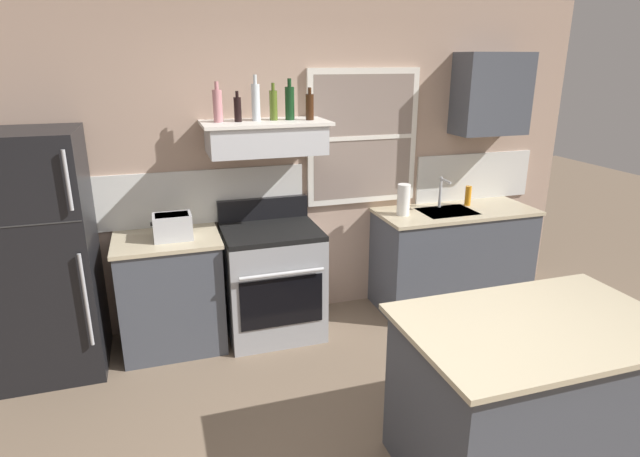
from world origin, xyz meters
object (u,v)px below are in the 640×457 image
(refrigerator, at_px, (41,256))
(bottle_balsamic_dark, at_px, (238,109))
(bottle_rose_pink, at_px, (218,105))
(bottle_dark_green_wine, at_px, (290,103))
(bottle_clear_tall, at_px, (256,102))
(bottle_olive_oil_square, at_px, (273,105))
(paper_towel_roll, at_px, (404,200))
(toaster, at_px, (173,226))
(bottle_brown_stout, at_px, (310,106))
(stove_range, at_px, (272,280))
(dish_soap_bottle, at_px, (468,196))
(kitchen_island, at_px, (529,398))

(refrigerator, xyz_separation_m, bottle_balsamic_dark, (1.45, 0.12, 0.96))
(bottle_rose_pink, relative_size, bottle_dark_green_wine, 0.95)
(bottle_clear_tall, height_order, bottle_olive_oil_square, bottle_clear_tall)
(refrigerator, distance_m, bottle_clear_tall, 1.89)
(bottle_dark_green_wine, distance_m, paper_towel_roll, 1.28)
(bottle_olive_oil_square, bearing_deg, refrigerator, -175.23)
(toaster, bearing_deg, bottle_brown_stout, 3.54)
(toaster, xyz_separation_m, paper_towel_roll, (1.92, 0.05, 0.04))
(paper_towel_roll, bearing_deg, bottle_olive_oil_square, 175.65)
(toaster, xyz_separation_m, bottle_dark_green_wine, (0.95, 0.12, 0.87))
(stove_range, height_order, bottle_balsamic_dark, bottle_balsamic_dark)
(bottle_balsamic_dark, xyz_separation_m, bottle_dark_green_wine, (0.40, 0.01, 0.04))
(toaster, relative_size, bottle_olive_oil_square, 1.07)
(bottle_dark_green_wine, relative_size, dish_soap_bottle, 1.72)
(bottle_rose_pink, xyz_separation_m, bottle_olive_oil_square, (0.42, 0.00, -0.01))
(stove_range, distance_m, bottle_rose_pink, 1.45)
(bottle_brown_stout, bearing_deg, bottle_clear_tall, 170.66)
(refrigerator, relative_size, toaster, 5.91)
(refrigerator, bearing_deg, bottle_brown_stout, 2.23)
(dish_soap_bottle, bearing_deg, kitchen_island, -113.50)
(kitchen_island, bearing_deg, bottle_balsamic_dark, 120.20)
(bottle_rose_pink, xyz_separation_m, bottle_balsamic_dark, (0.14, -0.02, -0.03))
(bottle_rose_pink, distance_m, paper_towel_roll, 1.73)
(bottle_olive_oil_square, bearing_deg, bottle_balsamic_dark, -175.79)
(stove_range, relative_size, bottle_clear_tall, 3.22)
(paper_towel_roll, bearing_deg, kitchen_island, -95.64)
(bottle_rose_pink, height_order, dish_soap_bottle, bottle_rose_pink)
(bottle_olive_oil_square, relative_size, dish_soap_bottle, 1.54)
(refrigerator, distance_m, bottle_olive_oil_square, 1.99)
(toaster, bearing_deg, bottle_rose_pink, 18.25)
(bottle_brown_stout, bearing_deg, bottle_rose_pink, 174.66)
(toaster, distance_m, kitchen_island, 2.64)
(refrigerator, distance_m, paper_towel_roll, 2.83)
(refrigerator, height_order, bottle_rose_pink, bottle_rose_pink)
(toaster, distance_m, dish_soap_bottle, 2.63)
(dish_soap_bottle, bearing_deg, refrigerator, -177.40)
(bottle_brown_stout, bearing_deg, bottle_olive_oil_square, 166.21)
(refrigerator, height_order, bottle_dark_green_wine, bottle_dark_green_wine)
(bottle_brown_stout, distance_m, kitchen_island, 2.51)
(bottle_olive_oil_square, bearing_deg, bottle_rose_pink, -179.79)
(bottle_balsamic_dark, distance_m, paper_towel_roll, 1.59)
(bottle_dark_green_wine, relative_size, bottle_brown_stout, 1.27)
(toaster, xyz_separation_m, kitchen_island, (1.73, -1.92, -0.55))
(bottle_balsamic_dark, height_order, bottle_olive_oil_square, bottle_olive_oil_square)
(stove_range, bearing_deg, dish_soap_bottle, 4.18)
(bottle_clear_tall, relative_size, paper_towel_roll, 1.26)
(bottle_balsamic_dark, height_order, bottle_dark_green_wine, bottle_dark_green_wine)
(bottle_dark_green_wine, bearing_deg, dish_soap_bottle, 0.90)
(toaster, relative_size, stove_range, 0.27)
(stove_range, xyz_separation_m, bottle_clear_tall, (-0.06, 0.12, 1.42))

